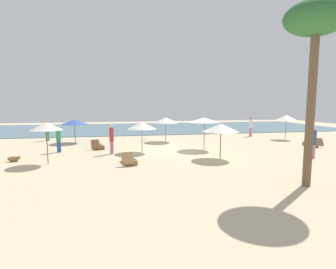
{
  "coord_description": "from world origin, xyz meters",
  "views": [
    {
      "loc": [
        -4.77,
        -18.34,
        3.39
      ],
      "look_at": [
        -1.18,
        0.51,
        1.1
      ],
      "focal_mm": 28.66,
      "sensor_mm": 36.0,
      "label": 1
    }
  ],
  "objects": [
    {
      "name": "person_3",
      "position": [
        8.44,
        6.47,
        1.0
      ],
      "size": [
        0.37,
        0.37,
        1.95
      ],
      "color": "#D17299",
      "rests_on": "ground_plane"
    },
    {
      "name": "umbrella_5",
      "position": [
        -0.62,
        4.52,
        1.87
      ],
      "size": [
        2.21,
        2.21,
        2.11
      ],
      "color": "brown",
      "rests_on": "ground_plane"
    },
    {
      "name": "ocean_water",
      "position": [
        0.0,
        17.0,
        0.03
      ],
      "size": [
        48.0,
        16.0,
        0.06
      ],
      "primitive_type": "cube",
      "color": "slate",
      "rests_on": "ground_plane"
    },
    {
      "name": "ground_plane",
      "position": [
        0.0,
        0.0,
        0.0
      ],
      "size": [
        60.0,
        60.0,
        0.0
      ],
      "primitive_type": "plane",
      "color": "beige"
    },
    {
      "name": "person_1",
      "position": [
        -5.15,
        -0.47,
        1.03
      ],
      "size": [
        0.33,
        0.33,
        1.96
      ],
      "color": "#D17299",
      "rests_on": "ground_plane"
    },
    {
      "name": "person_4",
      "position": [
        7.01,
        -4.07,
        0.99
      ],
      "size": [
        0.34,
        0.34,
        1.92
      ],
      "color": "#D17299",
      "rests_on": "ground_plane"
    },
    {
      "name": "umbrella_0",
      "position": [
        10.59,
        3.91,
        2.03
      ],
      "size": [
        1.74,
        1.74,
        2.26
      ],
      "color": "brown",
      "rests_on": "ground_plane"
    },
    {
      "name": "lounger_1",
      "position": [
        -6.19,
        1.82,
        0.17
      ],
      "size": [
        0.97,
        1.72,
        0.75
      ],
      "color": "brown",
      "rests_on": "ground_plane"
    },
    {
      "name": "person_0",
      "position": [
        -8.73,
        0.87,
        0.92
      ],
      "size": [
        0.44,
        0.44,
        1.81
      ],
      "color": "#2D4C8C",
      "rests_on": "ground_plane"
    },
    {
      "name": "palm_1",
      "position": [
        2.78,
        -8.93,
        6.32
      ],
      "size": [
        2.41,
        2.41,
        7.26
      ],
      "color": "brown",
      "rests_on": "ground_plane"
    },
    {
      "name": "umbrella_6",
      "position": [
        -8.3,
        5.22,
        1.77
      ],
      "size": [
        2.22,
        2.22,
        1.98
      ],
      "color": "brown",
      "rests_on": "ground_plane"
    },
    {
      "name": "umbrella_4",
      "position": [
        -8.58,
        -2.78,
        2.11
      ],
      "size": [
        1.71,
        1.71,
        2.34
      ],
      "color": "brown",
      "rests_on": "ground_plane"
    },
    {
      "name": "umbrella_1",
      "position": [
        1.42,
        0.12,
        2.14
      ],
      "size": [
        2.23,
        2.23,
        2.31
      ],
      "color": "brown",
      "rests_on": "ground_plane"
    },
    {
      "name": "surfboard",
      "position": [
        -2.3,
        6.13,
        0.04
      ],
      "size": [
        1.35,
        2.21,
        0.07
      ],
      "color": "silver",
      "rests_on": "ground_plane"
    },
    {
      "name": "umbrella_2",
      "position": [
        1.34,
        -3.22,
        1.89
      ],
      "size": [
        2.18,
        2.18,
        2.14
      ],
      "color": "brown",
      "rests_on": "ground_plane"
    },
    {
      "name": "dog",
      "position": [
        -10.65,
        -1.79,
        0.17
      ],
      "size": [
        0.72,
        0.32,
        0.33
      ],
      "color": "olive",
      "rests_on": "ground_plane"
    },
    {
      "name": "lounger_0",
      "position": [
        9.99,
        -0.23,
        0.17
      ],
      "size": [
        1.04,
        1.77,
        0.71
      ],
      "color": "brown",
      "rests_on": "ground_plane"
    },
    {
      "name": "person_2",
      "position": [
        -10.9,
        6.92,
        0.9
      ],
      "size": [
        0.46,
        0.46,
        1.8
      ],
      "color": "#338C59",
      "rests_on": "ground_plane"
    },
    {
      "name": "lounger_2",
      "position": [
        -4.15,
        -3.5,
        0.18
      ],
      "size": [
        0.84,
        1.74,
        0.71
      ],
      "color": "olive",
      "rests_on": "ground_plane"
    },
    {
      "name": "umbrella_3",
      "position": [
        -3.12,
        -0.16,
        1.85
      ],
      "size": [
        1.99,
        1.99,
        2.09
      ],
      "color": "olive",
      "rests_on": "ground_plane"
    }
  ]
}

